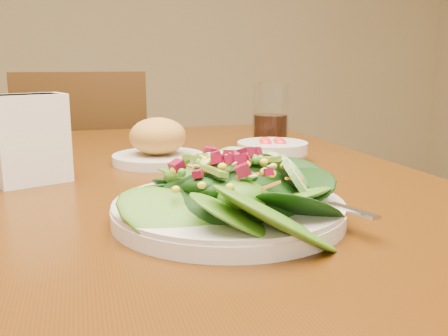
% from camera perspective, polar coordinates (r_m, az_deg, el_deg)
% --- Properties ---
extents(dining_table, '(0.90, 1.40, 0.75)m').
position_cam_1_polar(dining_table, '(0.85, -5.87, -8.29)').
color(dining_table, '#492208').
rests_on(dining_table, ground_plane).
extents(chair_far, '(0.44, 0.45, 0.91)m').
position_cam_1_polar(chair_far, '(1.79, -15.32, -3.31)').
color(chair_far, '#371F09').
rests_on(chair_far, ground_plane).
extents(salad_plate, '(0.29, 0.29, 0.08)m').
position_cam_1_polar(salad_plate, '(0.62, 1.40, -3.12)').
color(salad_plate, silver).
rests_on(salad_plate, dining_table).
extents(bread_plate, '(0.18, 0.18, 0.09)m').
position_cam_1_polar(bread_plate, '(0.98, -7.55, 2.66)').
color(bread_plate, silver).
rests_on(bread_plate, dining_table).
extents(tomato_bowl, '(0.14, 0.14, 0.05)m').
position_cam_1_polar(tomato_bowl, '(0.99, 5.54, 1.96)').
color(tomato_bowl, silver).
rests_on(tomato_bowl, dining_table).
extents(drinking_glass, '(0.08, 0.08, 0.15)m').
position_cam_1_polar(drinking_glass, '(1.17, 5.33, 5.57)').
color(drinking_glass, silver).
rests_on(drinking_glass, dining_table).
extents(napkin_holder, '(0.13, 0.10, 0.14)m').
position_cam_1_polar(napkin_holder, '(0.86, -21.22, 3.36)').
color(napkin_holder, white).
rests_on(napkin_holder, dining_table).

